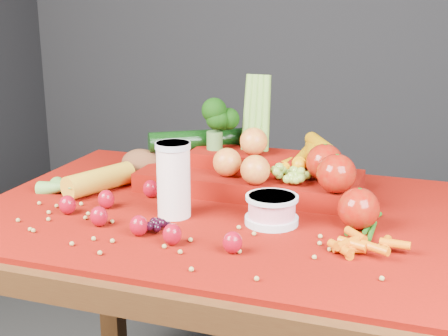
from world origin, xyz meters
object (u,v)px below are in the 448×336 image
(yogurt_bowl, at_px, (272,209))
(milk_glass, at_px, (174,177))
(table, at_px, (221,253))
(produce_mound, at_px, (261,167))

(yogurt_bowl, bearing_deg, milk_glass, -173.44)
(table, height_order, milk_glass, milk_glass)
(table, bearing_deg, yogurt_bowl, -21.54)
(table, relative_size, milk_glass, 6.84)
(table, xyz_separation_m, produce_mound, (0.05, 0.15, 0.17))
(yogurt_bowl, distance_m, produce_mound, 0.22)
(milk_glass, distance_m, produce_mound, 0.26)
(yogurt_bowl, height_order, produce_mound, produce_mound)
(produce_mound, bearing_deg, table, -107.50)
(yogurt_bowl, xyz_separation_m, produce_mound, (-0.08, 0.20, 0.03))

